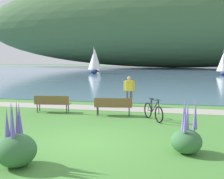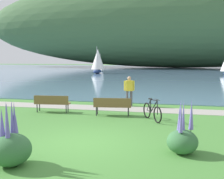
{
  "view_description": "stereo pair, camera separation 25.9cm",
  "coord_description": "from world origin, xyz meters",
  "px_view_note": "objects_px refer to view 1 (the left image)",
  "views": [
    {
      "loc": [
        2.71,
        -8.65,
        2.8
      ],
      "look_at": [
        -0.52,
        6.72,
        1.0
      ],
      "focal_mm": 45.27,
      "sensor_mm": 36.0,
      "label": 1
    },
    {
      "loc": [
        2.96,
        -8.6,
        2.8
      ],
      "look_at": [
        -0.52,
        6.72,
        1.0
      ],
      "focal_mm": 45.27,
      "sensor_mm": 36.0,
      "label": 2
    }
  ],
  "objects_px": {
    "park_bench_near_camera": "(52,102)",
    "sailboat_mid_bay": "(96,63)",
    "park_bench_further_along": "(113,105)",
    "bicycle_leaning_near_bench": "(153,111)",
    "sailboat_far_off": "(223,63)",
    "person_at_shoreline": "(129,89)",
    "sailboat_toward_hillside": "(95,61)"
  },
  "relations": [
    {
      "from": "park_bench_further_along",
      "to": "sailboat_far_off",
      "type": "bearing_deg",
      "value": 72.6
    },
    {
      "from": "park_bench_further_along",
      "to": "sailboat_toward_hillside",
      "type": "bearing_deg",
      "value": 106.77
    },
    {
      "from": "bicycle_leaning_near_bench",
      "to": "park_bench_further_along",
      "type": "bearing_deg",
      "value": 162.76
    },
    {
      "from": "bicycle_leaning_near_bench",
      "to": "sailboat_far_off",
      "type": "relative_size",
      "value": 0.39
    },
    {
      "from": "park_bench_near_camera",
      "to": "sailboat_toward_hillside",
      "type": "relative_size",
      "value": 0.4
    },
    {
      "from": "park_bench_further_along",
      "to": "sailboat_mid_bay",
      "type": "bearing_deg",
      "value": 106.12
    },
    {
      "from": "park_bench_near_camera",
      "to": "park_bench_further_along",
      "type": "distance_m",
      "value": 3.2
    },
    {
      "from": "park_bench_near_camera",
      "to": "sailboat_toward_hillside",
      "type": "height_order",
      "value": "sailboat_toward_hillside"
    },
    {
      "from": "park_bench_near_camera",
      "to": "sailboat_far_off",
      "type": "distance_m",
      "value": 36.75
    },
    {
      "from": "bicycle_leaning_near_bench",
      "to": "sailboat_mid_bay",
      "type": "height_order",
      "value": "sailboat_mid_bay"
    },
    {
      "from": "park_bench_further_along",
      "to": "sailboat_mid_bay",
      "type": "height_order",
      "value": "sailboat_mid_bay"
    },
    {
      "from": "sailboat_toward_hillside",
      "to": "sailboat_far_off",
      "type": "bearing_deg",
      "value": -0.6
    },
    {
      "from": "bicycle_leaning_near_bench",
      "to": "sailboat_toward_hillside",
      "type": "relative_size",
      "value": 0.34
    },
    {
      "from": "bicycle_leaning_near_bench",
      "to": "sailboat_far_off",
      "type": "xyz_separation_m",
      "value": [
        8.75,
        34.75,
        1.49
      ]
    },
    {
      "from": "sailboat_mid_bay",
      "to": "park_bench_further_along",
      "type": "bearing_deg",
      "value": -73.88
    },
    {
      "from": "sailboat_toward_hillside",
      "to": "park_bench_further_along",
      "type": "bearing_deg",
      "value": -73.23
    },
    {
      "from": "bicycle_leaning_near_bench",
      "to": "sailboat_mid_bay",
      "type": "bearing_deg",
      "value": 108.3
    },
    {
      "from": "park_bench_further_along",
      "to": "person_at_shoreline",
      "type": "bearing_deg",
      "value": 83.18
    },
    {
      "from": "bicycle_leaning_near_bench",
      "to": "sailboat_toward_hillside",
      "type": "distance_m",
      "value": 37.11
    },
    {
      "from": "person_at_shoreline",
      "to": "sailboat_mid_bay",
      "type": "relative_size",
      "value": 0.49
    },
    {
      "from": "person_at_shoreline",
      "to": "sailboat_mid_bay",
      "type": "xyz_separation_m",
      "value": [
        -12.4,
        38.86,
        0.7
      ]
    },
    {
      "from": "park_bench_near_camera",
      "to": "person_at_shoreline",
      "type": "distance_m",
      "value": 4.48
    },
    {
      "from": "park_bench_near_camera",
      "to": "park_bench_further_along",
      "type": "xyz_separation_m",
      "value": [
        3.19,
        -0.15,
        0.0
      ]
    },
    {
      "from": "person_at_shoreline",
      "to": "sailboat_far_off",
      "type": "distance_m",
      "value": 32.96
    },
    {
      "from": "park_bench_near_camera",
      "to": "sailboat_mid_bay",
      "type": "xyz_separation_m",
      "value": [
        -8.86,
        41.57,
        1.15
      ]
    },
    {
      "from": "sailboat_toward_hillside",
      "to": "sailboat_mid_bay",
      "type": "bearing_deg",
      "value": 103.01
    },
    {
      "from": "park_bench_further_along",
      "to": "person_at_shoreline",
      "type": "relative_size",
      "value": 1.08
    },
    {
      "from": "person_at_shoreline",
      "to": "sailboat_far_off",
      "type": "relative_size",
      "value": 0.44
    },
    {
      "from": "park_bench_further_along",
      "to": "sailboat_far_off",
      "type": "height_order",
      "value": "sailboat_far_off"
    },
    {
      "from": "park_bench_further_along",
      "to": "sailboat_toward_hillside",
      "type": "distance_m",
      "value": 35.93
    },
    {
      "from": "park_bench_further_along",
      "to": "sailboat_mid_bay",
      "type": "xyz_separation_m",
      "value": [
        -12.05,
        41.72,
        1.15
      ]
    },
    {
      "from": "park_bench_near_camera",
      "to": "sailboat_far_off",
      "type": "height_order",
      "value": "sailboat_far_off"
    }
  ]
}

